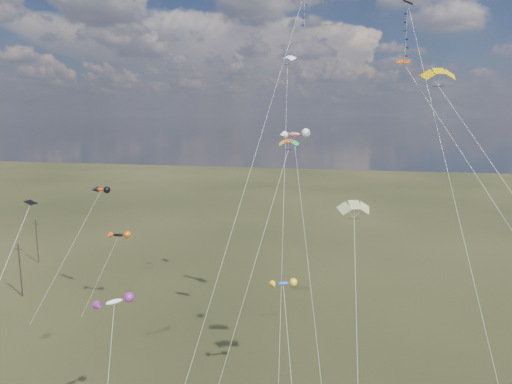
% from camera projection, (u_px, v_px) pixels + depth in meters
% --- Properties ---
extents(utility_pole_near, '(1.40, 0.20, 8.00)m').
position_uv_depth(utility_pole_near, '(20.00, 270.00, 66.76)').
color(utility_pole_near, black).
rests_on(utility_pole_near, ground).
extents(utility_pole_far, '(1.40, 0.20, 8.00)m').
position_uv_depth(utility_pole_far, '(37.00, 241.00, 81.92)').
color(utility_pole_far, black).
rests_on(utility_pole_far, ground).
extents(diamond_black_high, '(8.25, 20.56, 37.33)m').
position_uv_depth(diamond_black_high, '(413.00, 53.00, 42.73)').
color(diamond_black_high, black).
rests_on(diamond_black_high, ground).
extents(diamond_navy_tall, '(8.70, 22.55, 40.03)m').
position_uv_depth(diamond_navy_tall, '(294.00, 41.00, 48.84)').
color(diamond_navy_tall, '#0C1053').
rests_on(diamond_navy_tall, ground).
extents(diamond_orange_center, '(18.14, 21.48, 30.81)m').
position_uv_depth(diamond_orange_center, '(487.00, 191.00, 30.30)').
color(diamond_orange_center, '#C84900').
rests_on(diamond_orange_center, ground).
extents(parafoil_yellow, '(17.81, 21.76, 30.28)m').
position_uv_depth(parafoil_yellow, '(441.00, 73.00, 33.37)').
color(parafoil_yellow, '#D1A804').
rests_on(parafoil_yellow, ground).
extents(parafoil_blue_white, '(4.05, 24.19, 34.12)m').
position_uv_depth(parafoil_blue_white, '(288.00, 60.00, 56.65)').
color(parafoil_blue_white, blue).
rests_on(parafoil_blue_white, ground).
extents(parafoil_striped, '(2.96, 13.76, 19.78)m').
position_uv_depth(parafoil_striped, '(355.00, 205.00, 37.94)').
color(parafoil_striped, yellow).
rests_on(parafoil_striped, ground).
extents(parafoil_tricolor, '(6.09, 13.55, 24.24)m').
position_uv_depth(parafoil_tricolor, '(288.00, 142.00, 49.03)').
color(parafoil_tricolor, yellow).
rests_on(parafoil_tricolor, ground).
extents(novelty_black_orange, '(5.03, 5.22, 10.88)m').
position_uv_depth(novelty_black_orange, '(118.00, 235.00, 61.98)').
color(novelty_black_orange, black).
rests_on(novelty_black_orange, ground).
extents(novelty_orange_black, '(7.37, 9.79, 16.92)m').
position_uv_depth(novelty_orange_black, '(100.00, 190.00, 62.14)').
color(novelty_orange_black, '#E53E05').
rests_on(novelty_orange_black, ground).
extents(novelty_white_purple, '(4.82, 11.36, 12.43)m').
position_uv_depth(novelty_white_purple, '(114.00, 302.00, 35.76)').
color(novelty_white_purple, white).
rests_on(novelty_white_purple, ground).
extents(novelty_redwhite_stripe, '(7.19, 17.50, 24.82)m').
position_uv_depth(novelty_redwhite_stripe, '(294.00, 135.00, 55.23)').
color(novelty_redwhite_stripe, red).
rests_on(novelty_redwhite_stripe, ground).
extents(novelty_blue_yellow, '(3.74, 9.18, 11.55)m').
position_uv_depth(novelty_blue_yellow, '(283.00, 284.00, 41.93)').
color(novelty_blue_yellow, blue).
rests_on(novelty_blue_yellow, ground).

